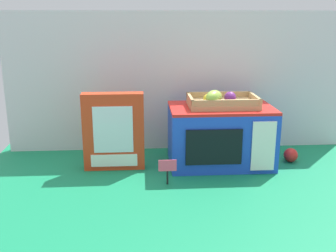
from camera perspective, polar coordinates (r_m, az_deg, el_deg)
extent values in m
plane|color=#147A4C|center=(1.77, 2.19, -5.45)|extent=(1.70, 1.70, 0.00)
cube|color=silver|center=(1.91, 1.54, 6.30)|extent=(1.61, 0.03, 0.65)
cube|color=blue|center=(1.75, 7.46, -1.56)|extent=(0.44, 0.27, 0.24)
cube|color=red|center=(1.71, 7.61, 2.55)|extent=(0.44, 0.27, 0.01)
cube|color=black|center=(1.61, 6.56, -3.02)|extent=(0.23, 0.01, 0.15)
cube|color=white|center=(1.66, 13.42, -2.81)|extent=(0.10, 0.01, 0.21)
cube|color=tan|center=(1.72, 7.74, 3.15)|extent=(0.29, 0.18, 0.02)
cube|color=tan|center=(1.63, 8.36, 3.30)|extent=(0.29, 0.01, 0.02)
cube|color=tan|center=(1.79, 7.22, 4.47)|extent=(0.29, 0.01, 0.02)
cube|color=tan|center=(1.69, 3.17, 3.88)|extent=(0.01, 0.18, 0.02)
cube|color=tan|center=(1.74, 12.22, 3.92)|extent=(0.01, 0.18, 0.02)
ellipsoid|color=#9EC647|center=(1.65, 6.54, 4.10)|extent=(0.10, 0.11, 0.06)
sphere|color=#72287F|center=(1.67, 8.82, 4.02)|extent=(0.05, 0.05, 0.05)
ellipsoid|color=yellow|center=(1.65, 6.20, 3.95)|extent=(0.08, 0.07, 0.05)
cube|color=red|center=(1.69, -7.73, -0.77)|extent=(0.25, 0.06, 0.33)
cube|color=silver|center=(1.65, -7.82, -0.53)|extent=(0.16, 0.00, 0.20)
cube|color=white|center=(1.69, -7.65, -4.87)|extent=(0.19, 0.00, 0.05)
cylinder|color=black|center=(1.56, -0.08, -7.32)|extent=(0.01, 0.01, 0.06)
cube|color=#F44C6B|center=(1.54, -0.07, -5.64)|extent=(0.07, 0.00, 0.05)
sphere|color=red|center=(1.86, 17.06, -3.98)|extent=(0.06, 0.06, 0.06)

